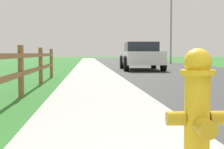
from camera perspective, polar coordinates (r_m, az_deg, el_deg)
The scene contains 8 objects.
ground_plane at distance 26.45m, azimuth -1.50°, elevation 1.69°, with size 120.00×120.00×0.00m, color #30712C.
road_asphalt at distance 28.81m, azimuth 5.28°, elevation 1.84°, with size 7.00×66.00×0.01m, color #383838.
curb_concrete at distance 28.47m, azimuth -7.74°, elevation 1.80°, with size 6.00×66.00×0.01m, color #A9AAA5.
grass_verge at distance 28.60m, azimuth -10.74°, elevation 1.78°, with size 5.00×66.00×0.00m, color #30712C.
fire_hydrant at distance 2.38m, azimuth 14.12°, elevation -6.27°, with size 0.42×0.36×0.88m.
rail_fence at distance 6.75m, azimuth -15.02°, elevation 1.25°, with size 0.11×11.33×1.01m.
parked_suv_white at distance 17.76m, azimuth 4.88°, elevation 3.17°, with size 2.14×4.80×1.43m.
street_lamp at distance 28.75m, azimuth 10.08°, elevation 9.37°, with size 1.17×0.20×6.39m.
Camera 1 is at (-1.26, -1.40, 0.85)m, focal length 54.61 mm.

